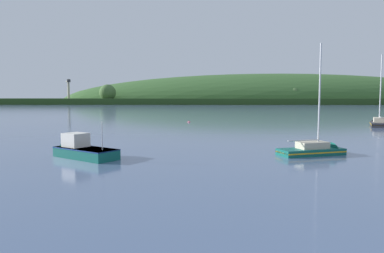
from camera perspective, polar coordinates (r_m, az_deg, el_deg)
name	(u,v)px	position (r m, az deg, el deg)	size (l,w,h in m)	color
far_shoreline_hill	(269,103)	(289.51, 12.37, 3.72)	(456.00, 132.29, 47.79)	#27431B
dockside_crane	(69,93)	(254.23, -19.45, 5.22)	(6.27, 11.27, 17.25)	#4C4C51
sailboat_near_mooring	(318,152)	(30.23, 19.86, -4.00)	(6.27, 3.24, 9.78)	#0F564C
sailboat_far_left	(379,124)	(64.63, 28.15, 0.32)	(5.64, 7.68, 12.63)	#232328
fishing_boat_moored	(81,152)	(28.42, -17.65, -3.93)	(5.78, 5.21, 3.56)	#0F564C
mooring_buoy_off_fishing_boat	(189,122)	(65.60, -0.50, 0.69)	(0.50, 0.50, 0.58)	#E06675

